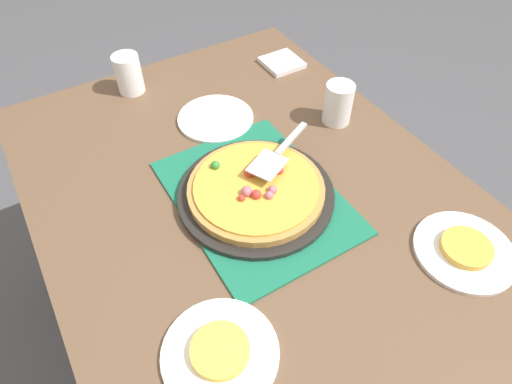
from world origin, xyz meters
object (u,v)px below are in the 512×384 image
pizza (256,188)px  plate_far_right (464,251)px  cup_far (129,74)px  cup_corner (338,104)px  pizza_pan (256,194)px  napkin_stack (282,63)px  served_slice_left (220,350)px  plate_near_left (220,353)px  plate_side (216,118)px  served_slice_right (466,248)px  pizza_server (278,153)px

pizza → plate_far_right: 0.49m
cup_far → cup_corner: (0.45, 0.45, 0.00)m
pizza_pan → plate_far_right: size_ratio=1.73×
napkin_stack → cup_far: bearing=-103.6°
served_slice_left → napkin_stack: (-0.77, 0.64, -0.01)m
plate_near_left → cup_far: size_ratio=1.83×
pizza_pan → pizza: 0.02m
pizza_pan → plate_near_left: 0.39m
plate_far_right → plate_side: same height
pizza → cup_corner: 0.38m
plate_side → served_slice_right: (0.69, 0.25, 0.01)m
pizza → cup_far: (-0.58, -0.10, 0.03)m
cup_far → pizza: bearing=9.9°
pizza_server → served_slice_right: bearing=27.9°
pizza_server → pizza: bearing=-64.1°
served_slice_left → cup_corner: (-0.44, 0.61, 0.04)m
served_slice_left → plate_near_left: bearing=0.0°
cup_far → napkin_stack: bearing=76.4°
napkin_stack → pizza_server: bearing=-34.8°
pizza_pan → plate_far_right: 0.49m
pizza_pan → served_slice_right: bearing=39.5°
cup_far → served_slice_right: bearing=23.2°
plate_far_right → napkin_stack: 0.84m
pizza → cup_corner: (-0.14, 0.35, 0.03)m
pizza_pan → plate_near_left: pizza_pan is taller
plate_near_left → napkin_stack: bearing=140.2°
plate_side → pizza_pan: bearing=-9.8°
pizza_server → plate_far_right: bearing=27.9°
pizza_server → napkin_stack: (-0.42, 0.29, -0.06)m
plate_far_right → served_slice_left: served_slice_left is taller
pizza → served_slice_left: size_ratio=3.00×
plate_near_left → served_slice_right: 0.57m
plate_side → served_slice_left: (0.62, -0.31, 0.01)m
plate_far_right → cup_far: size_ratio=1.83×
pizza_pan → pizza_server: bearing=116.0°
pizza → served_slice_left: bearing=-40.7°
plate_side → pizza_server: 0.29m
served_slice_right → napkin_stack: bearing=175.0°
napkin_stack → plate_near_left: bearing=-39.8°
served_slice_left → napkin_stack: 1.00m
pizza → plate_near_left: (0.30, -0.26, -0.03)m
plate_near_left → plate_far_right: same height
plate_far_right → pizza_pan: bearing=-140.5°
served_slice_right → plate_near_left: bearing=-97.6°
plate_near_left → served_slice_left: 0.01m
served_slice_right → cup_corner: (-0.51, 0.04, 0.04)m
cup_corner → napkin_stack: (-0.33, 0.03, -0.05)m
plate_near_left → served_slice_right: (0.08, 0.57, 0.01)m
plate_far_right → served_slice_left: size_ratio=2.00×
served_slice_right → cup_far: cup_far is taller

